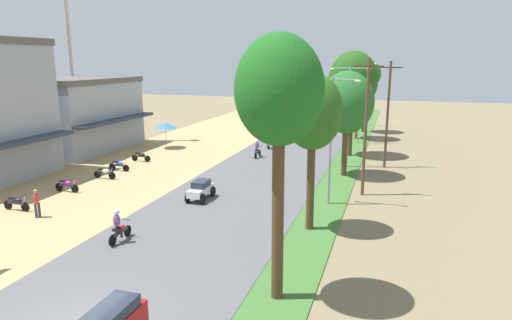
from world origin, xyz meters
TOP-DOWN VIEW (x-y plane):
  - shophouse_mid at (-19.98, 25.24)m, footprint 9.49×11.30m
  - parked_motorbike_nearest at (-11.14, 8.89)m, footprint 1.80×0.54m
  - parked_motorbike_second at (-10.94, 12.85)m, footprint 1.80×0.54m
  - parked_motorbike_third at (-10.58, 16.42)m, footprint 1.80×0.54m
  - parked_motorbike_fourth at (-10.95, 18.76)m, footprint 1.80×0.54m
  - parked_motorbike_fifth at (-11.11, 22.22)m, footprint 1.80×0.54m
  - vendor_umbrella at (-11.98, 28.26)m, footprint 2.20×2.20m
  - pedestrian_on_shoulder at (-9.16, 8.34)m, footprint 0.37×0.43m
  - median_tree_nearest at (5.59, 4.04)m, footprint 3.01×3.01m
  - median_tree_second at (5.47, 11.13)m, footprint 2.93×2.93m
  - median_tree_third at (5.93, 22.66)m, footprint 3.96×3.96m
  - median_tree_fourth at (5.62, 30.06)m, footprint 4.25×4.25m
  - median_tree_fifth at (5.46, 39.31)m, footprint 3.96×3.96m
  - median_tree_sixth at (5.77, 44.40)m, footprint 3.56×3.56m
  - streetlamp_near at (5.80, 15.54)m, footprint 3.16×0.20m
  - streetlamp_mid at (5.80, 25.53)m, footprint 3.16×0.20m
  - streetlamp_far at (5.80, 36.65)m, footprint 3.16×0.20m
  - streetlamp_farthest at (5.80, 49.78)m, footprint 3.16×0.20m
  - utility_pole_near at (7.63, 18.14)m, footprint 1.80×0.20m
  - utility_pole_far at (8.79, 26.42)m, footprint 1.80×0.20m
  - car_sedan_white at (-1.87, 13.94)m, footprint 1.10×2.26m
  - car_hatchback_silver at (-1.73, 31.40)m, footprint 1.04×2.00m
  - car_sedan_charcoal at (1.25, 38.43)m, footprint 1.10×2.26m
  - motorbike_foreground_rider at (-2.86, 6.71)m, footprint 0.54×1.80m
  - motorbike_ahead_second at (-2.09, 26.65)m, footprint 0.54×1.80m

SIDE VIEW (x-z plane):
  - parked_motorbike_nearest at x=-11.14m, z-range 0.08..1.02m
  - parked_motorbike_second at x=-10.94m, z-range 0.08..1.02m
  - parked_motorbike_third at x=-10.58m, z-range 0.08..1.02m
  - parked_motorbike_fourth at x=-10.95m, z-range 0.08..1.02m
  - parked_motorbike_fifth at x=-11.11m, z-range 0.08..1.02m
  - car_sedan_white at x=-1.87m, z-range 0.15..1.34m
  - car_sedan_charcoal at x=1.25m, z-range 0.15..1.34m
  - car_hatchback_silver at x=-1.73m, z-range 0.13..1.36m
  - motorbike_foreground_rider at x=-2.86m, z-range 0.03..1.69m
  - motorbike_ahead_second at x=-2.09m, z-range 0.03..1.69m
  - pedestrian_on_shoulder at x=-9.16m, z-range 0.15..1.77m
  - vendor_umbrella at x=-11.98m, z-range 1.05..3.57m
  - shophouse_mid at x=-19.98m, z-range 0.01..6.91m
  - streetlamp_farthest at x=5.80m, z-range 0.65..8.16m
  - streetlamp_near at x=5.80m, z-range 0.65..8.21m
  - utility_pole_far at x=8.79m, z-range 0.19..8.67m
  - utility_pole_near at x=7.63m, z-range 0.19..8.86m
  - streetlamp_mid at x=5.80m, z-range 0.66..8.67m
  - streetlamp_far at x=5.80m, z-range 0.66..9.01m
  - median_tree_third at x=5.93m, z-range 1.62..9.38m
  - median_tree_second at x=5.47m, z-range 2.05..9.97m
  - median_tree_fifth at x=5.46m, z-range 1.87..10.21m
  - median_tree_fourth at x=5.62m, z-range 2.17..11.48m
  - median_tree_sixth at x=5.77m, z-range 2.54..11.18m
  - median_tree_nearest at x=5.59m, z-range 2.74..12.15m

